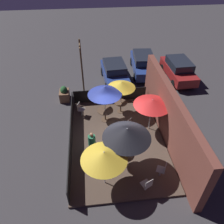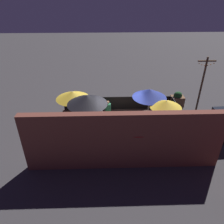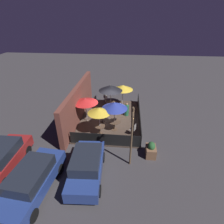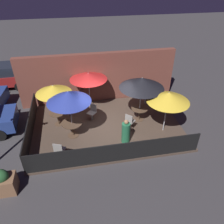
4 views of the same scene
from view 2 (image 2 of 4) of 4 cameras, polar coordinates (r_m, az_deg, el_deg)
ground_plane at (r=13.40m, az=1.95°, el=-5.15°), size 60.00×60.00×0.00m
patio_deck at (r=13.37m, az=1.96°, el=-4.94°), size 7.64×5.24×0.12m
building_wall at (r=10.22m, az=3.08°, el=-7.65°), size 9.24×0.36×3.06m
fence_front at (r=15.26m, az=1.41°, el=2.38°), size 7.44×0.05×0.95m
fence_side_left at (r=13.81m, az=17.85°, el=-2.62°), size 0.05×5.04×0.95m
patio_umbrella_0 at (r=12.86m, az=9.82°, el=4.84°), size 2.00×2.00×2.47m
patio_umbrella_1 at (r=12.16m, az=13.97°, el=2.04°), size 1.73×1.73×2.28m
patio_umbrella_2 at (r=12.03m, az=-6.52°, el=3.24°), size 2.25×2.25×2.49m
patio_umbrella_3 at (r=13.25m, az=-10.25°, el=4.39°), size 2.02×2.02×2.18m
patio_umbrella_4 at (r=10.63m, az=6.30°, el=-2.46°), size 2.09×2.09×2.14m
dining_table_0 at (r=13.62m, az=9.24°, el=-1.16°), size 0.99×0.99×0.78m
dining_table_1 at (r=12.92m, az=13.14°, el=-3.76°), size 0.82×0.82×0.74m
dining_table_2 at (r=12.87m, az=-6.10°, el=-3.18°), size 0.89×0.89×0.74m
patio_chair_0 at (r=12.58m, az=-13.56°, el=-5.45°), size 0.53×0.53×0.90m
patio_chair_1 at (r=11.73m, az=-10.88°, el=-8.11°), size 0.54×0.54×0.90m
patio_chair_2 at (r=15.07m, az=10.46°, el=1.67°), size 0.52×0.52×0.96m
patio_chair_3 at (r=13.49m, az=-2.78°, el=-1.54°), size 0.57×0.57×0.96m
patio_chair_4 at (r=12.54m, az=5.15°, el=-4.73°), size 0.57×0.57×0.90m
patron_0 at (r=14.20m, az=-1.10°, el=0.42°), size 0.51×0.51×1.25m
planter_box at (r=16.67m, az=16.67°, el=3.18°), size 0.93×0.65×1.09m
light_post at (r=15.11m, az=22.38°, el=6.65°), size 1.10×0.12×4.04m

